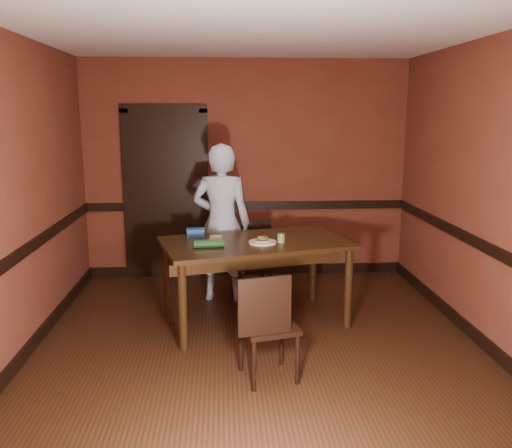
{
  "coord_description": "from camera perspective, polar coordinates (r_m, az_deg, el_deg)",
  "views": [
    {
      "loc": [
        -0.3,
        -4.5,
        2.05
      ],
      "look_at": [
        0.0,
        0.35,
        1.05
      ],
      "focal_mm": 38.0,
      "sensor_mm": 36.0,
      "label": 1
    }
  ],
  "objects": [
    {
      "name": "chair_near",
      "position": [
        4.27,
        1.33,
        -10.53
      ],
      "size": [
        0.5,
        0.5,
        0.88
      ],
      "primitive_type": null,
      "rotation": [
        0.0,
        0.0,
        3.39
      ],
      "color": "black",
      "rests_on": "floor"
    },
    {
      "name": "person",
      "position": [
        5.92,
        -3.65,
        0.09
      ],
      "size": [
        0.69,
        0.52,
        1.73
      ],
      "primitive_type": "imported",
      "rotation": [
        0.0,
        0.0,
        2.97
      ],
      "color": "#ABBCD6",
      "rests_on": "floor"
    },
    {
      "name": "dado_left",
      "position": [
        4.93,
        -23.42,
        -2.81
      ],
      "size": [
        0.03,
        4.5,
        0.1
      ],
      "primitive_type": "cube",
      "color": "black",
      "rests_on": "ground"
    },
    {
      "name": "cheese_saucer",
      "position": [
        5.28,
        -4.25,
        -1.56
      ],
      "size": [
        0.15,
        0.15,
        0.05
      ],
      "rotation": [
        0.0,
        0.0,
        -0.2
      ],
      "color": "silver",
      "rests_on": "dining_table"
    },
    {
      "name": "ceiling",
      "position": [
        4.55,
        0.29,
        19.85
      ],
      "size": [
        4.0,
        4.5,
        0.01
      ],
      "primitive_type": "cube",
      "color": "silver",
      "rests_on": "ground"
    },
    {
      "name": "baseboard_right",
      "position": [
        5.42,
        22.09,
        -10.79
      ],
      "size": [
        0.03,
        4.5,
        0.12
      ],
      "primitive_type": "cube",
      "color": "black",
      "rests_on": "ground"
    },
    {
      "name": "sandwich_plate",
      "position": [
        5.17,
        0.68,
        -1.82
      ],
      "size": [
        0.27,
        0.27,
        0.07
      ],
      "rotation": [
        0.0,
        0.0,
        -0.35
      ],
      "color": "silver",
      "rests_on": "dining_table"
    },
    {
      "name": "baseboard_back",
      "position": [
        7.02,
        -0.97,
        -4.83
      ],
      "size": [
        4.0,
        0.03,
        0.12
      ],
      "primitive_type": "cube",
      "color": "black",
      "rests_on": "ground"
    },
    {
      "name": "dado_right",
      "position": [
        5.17,
        22.79,
        -2.13
      ],
      "size": [
        0.03,
        4.5,
        0.1
      ],
      "primitive_type": "cube",
      "color": "black",
      "rests_on": "ground"
    },
    {
      "name": "dado_back",
      "position": [
        6.83,
        -0.99,
        1.94
      ],
      "size": [
        4.0,
        0.03,
        0.1
      ],
      "primitive_type": "cube",
      "color": "black",
      "rests_on": "ground"
    },
    {
      "name": "wall_right",
      "position": [
        5.1,
        23.34,
        2.8
      ],
      "size": [
        0.02,
        4.5,
        2.7
      ],
      "primitive_type": "cube",
      "color": "brown",
      "rests_on": "ground"
    },
    {
      "name": "food_tub",
      "position": [
        5.48,
        -6.38,
        -0.9
      ],
      "size": [
        0.19,
        0.14,
        0.08
      ],
      "rotation": [
        0.0,
        0.0,
        0.07
      ],
      "color": "blue",
      "rests_on": "dining_table"
    },
    {
      "name": "dining_table",
      "position": [
        5.37,
        -0.06,
        -6.1
      ],
      "size": [
        1.96,
        1.41,
        0.83
      ],
      "primitive_type": "cube",
      "rotation": [
        0.0,
        0.0,
        0.26
      ],
      "color": "black",
      "rests_on": "floor"
    },
    {
      "name": "wall_left",
      "position": [
        4.85,
        -24.01,
        2.34
      ],
      "size": [
        0.02,
        4.5,
        2.7
      ],
      "primitive_type": "cube",
      "color": "brown",
      "rests_on": "ground"
    },
    {
      "name": "floor",
      "position": [
        4.95,
        0.26,
        -12.83
      ],
      "size": [
        4.0,
        4.5,
        0.01
      ],
      "primitive_type": "cube",
      "color": "black",
      "rests_on": "ground"
    },
    {
      "name": "wrapped_veg",
      "position": [
        5.0,
        -4.98,
        -2.08
      ],
      "size": [
        0.28,
        0.1,
        0.08
      ],
      "primitive_type": "cylinder",
      "rotation": [
        0.0,
        1.57,
        0.08
      ],
      "color": "#133C18",
      "rests_on": "dining_table"
    },
    {
      "name": "wall_front",
      "position": [
        2.37,
        3.97,
        -5.53
      ],
      "size": [
        4.0,
        0.02,
        2.7
      ],
      "primitive_type": "cube",
      "color": "brown",
      "rests_on": "ground"
    },
    {
      "name": "door",
      "position": [
        6.82,
        -9.43,
        3.39
      ],
      "size": [
        1.05,
        0.07,
        2.2
      ],
      "color": "black",
      "rests_on": "ground"
    },
    {
      "name": "sauce_jar",
      "position": [
        5.19,
        2.67,
        -1.48
      ],
      "size": [
        0.08,
        0.08,
        0.09
      ],
      "rotation": [
        0.0,
        0.0,
        -0.26
      ],
      "color": "#6C9648",
      "rests_on": "dining_table"
    },
    {
      "name": "wall_back",
      "position": [
        6.79,
        -1.01,
        5.71
      ],
      "size": [
        4.0,
        0.02,
        2.7
      ],
      "primitive_type": "cube",
      "color": "brown",
      "rests_on": "ground"
    },
    {
      "name": "baseboard_left",
      "position": [
        5.19,
        -22.66,
        -11.83
      ],
      "size": [
        0.03,
        4.5,
        0.12
      ],
      "primitive_type": "cube",
      "color": "black",
      "rests_on": "ground"
    },
    {
      "name": "chair_far",
      "position": [
        5.98,
        -0.48,
        -4.02
      ],
      "size": [
        0.48,
        0.48,
        0.87
      ],
      "primitive_type": null,
      "rotation": [
        0.0,
        0.0,
        0.2
      ],
      "color": "black",
      "rests_on": "floor"
    }
  ]
}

